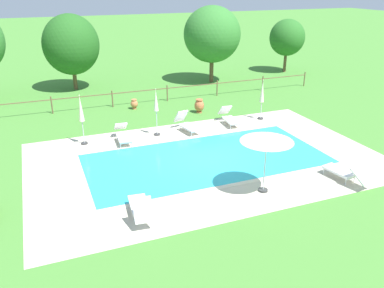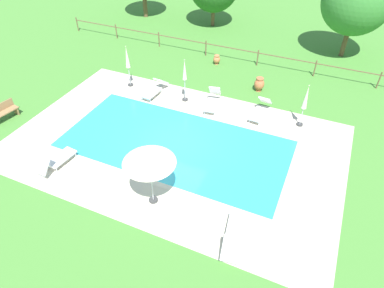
{
  "view_description": "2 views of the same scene",
  "coord_description": "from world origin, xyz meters",
  "px_view_note": "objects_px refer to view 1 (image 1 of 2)",
  "views": [
    {
      "loc": [
        -6.63,
        -14.79,
        7.38
      ],
      "look_at": [
        -0.5,
        0.5,
        0.6
      ],
      "focal_mm": 37.42,
      "sensor_mm": 36.0,
      "label": 1
    },
    {
      "loc": [
        5.77,
        -10.92,
        10.2
      ],
      "look_at": [
        1.07,
        -0.41,
        0.64
      ],
      "focal_mm": 31.82,
      "sensor_mm": 36.0,
      "label": 2
    }
  ],
  "objects_px": {
    "sun_lounger_north_far": "(187,124)",
    "terracotta_urn_by_tree": "(134,104)",
    "patio_umbrella_closed_row_centre": "(156,105)",
    "tree_west_mid": "(212,34)",
    "sun_lounger_north_end": "(140,206)",
    "sun_lounger_south_mid": "(346,172)",
    "tree_centre": "(71,45)",
    "tree_east_mid": "(287,38)",
    "patio_umbrella_closed_row_west": "(262,94)",
    "sun_lounger_north_near_steps": "(123,134)",
    "terracotta_urn_near_fence": "(199,106)",
    "patio_umbrella_open_foreground": "(267,138)",
    "sun_lounger_north_mid": "(229,117)",
    "patio_umbrella_closed_row_mid_west": "(81,112)"
  },
  "relations": [
    {
      "from": "sun_lounger_north_far",
      "to": "terracotta_urn_by_tree",
      "type": "height_order",
      "value": "sun_lounger_north_far"
    },
    {
      "from": "patio_umbrella_closed_row_centre",
      "to": "tree_west_mid",
      "type": "xyz_separation_m",
      "value": [
        7.36,
        9.5,
        2.0
      ]
    },
    {
      "from": "sun_lounger_north_end",
      "to": "sun_lounger_south_mid",
      "type": "xyz_separation_m",
      "value": [
        8.19,
        -0.48,
        -0.03
      ]
    },
    {
      "from": "tree_centre",
      "to": "tree_east_mid",
      "type": "relative_size",
      "value": 1.2
    },
    {
      "from": "sun_lounger_south_mid",
      "to": "patio_umbrella_closed_row_west",
      "type": "relative_size",
      "value": 0.92
    },
    {
      "from": "sun_lounger_north_near_steps",
      "to": "tree_west_mid",
      "type": "xyz_separation_m",
      "value": [
        9.16,
        9.71,
        3.23
      ]
    },
    {
      "from": "patio_umbrella_closed_row_centre",
      "to": "terracotta_urn_near_fence",
      "type": "bearing_deg",
      "value": 37.47
    },
    {
      "from": "sun_lounger_north_near_steps",
      "to": "tree_west_mid",
      "type": "height_order",
      "value": "tree_west_mid"
    },
    {
      "from": "patio_umbrella_open_foreground",
      "to": "patio_umbrella_closed_row_west",
      "type": "bearing_deg",
      "value": 59.77
    },
    {
      "from": "patio_umbrella_open_foreground",
      "to": "patio_umbrella_closed_row_west",
      "type": "xyz_separation_m",
      "value": [
        4.29,
        7.37,
        -0.71
      ]
    },
    {
      "from": "sun_lounger_north_mid",
      "to": "tree_east_mid",
      "type": "bearing_deg",
      "value": 44.45
    },
    {
      "from": "patio_umbrella_open_foreground",
      "to": "patio_umbrella_closed_row_centre",
      "type": "relative_size",
      "value": 0.98
    },
    {
      "from": "patio_umbrella_closed_row_mid_west",
      "to": "tree_centre",
      "type": "relative_size",
      "value": 0.47
    },
    {
      "from": "sun_lounger_north_far",
      "to": "terracotta_urn_near_fence",
      "type": "xyz_separation_m",
      "value": [
        1.82,
        2.68,
        0.04
      ]
    },
    {
      "from": "sun_lounger_north_mid",
      "to": "patio_umbrella_closed_row_west",
      "type": "xyz_separation_m",
      "value": [
        2.05,
        0.08,
        1.07
      ]
    },
    {
      "from": "patio_umbrella_open_foreground",
      "to": "sun_lounger_south_mid",
      "type": "bearing_deg",
      "value": -7.61
    },
    {
      "from": "sun_lounger_north_end",
      "to": "terracotta_urn_by_tree",
      "type": "bearing_deg",
      "value": 76.71
    },
    {
      "from": "sun_lounger_north_mid",
      "to": "tree_centre",
      "type": "xyz_separation_m",
      "value": [
        -6.93,
        10.97,
        2.8
      ]
    },
    {
      "from": "terracotta_urn_by_tree",
      "to": "tree_west_mid",
      "type": "distance_m",
      "value": 9.29
    },
    {
      "from": "tree_west_mid",
      "to": "sun_lounger_north_mid",
      "type": "bearing_deg",
      "value": -108.68
    },
    {
      "from": "terracotta_urn_near_fence",
      "to": "terracotta_urn_by_tree",
      "type": "relative_size",
      "value": 1.34
    },
    {
      "from": "patio_umbrella_closed_row_west",
      "to": "tree_west_mid",
      "type": "relative_size",
      "value": 0.4
    },
    {
      "from": "patio_umbrella_closed_row_west",
      "to": "terracotta_urn_near_fence",
      "type": "relative_size",
      "value": 2.77
    },
    {
      "from": "sun_lounger_north_far",
      "to": "patio_umbrella_closed_row_mid_west",
      "type": "xyz_separation_m",
      "value": [
        -5.27,
        0.19,
        1.22
      ]
    },
    {
      "from": "sun_lounger_south_mid",
      "to": "tree_west_mid",
      "type": "bearing_deg",
      "value": 83.48
    },
    {
      "from": "tree_east_mid",
      "to": "tree_centre",
      "type": "bearing_deg",
      "value": 177.98
    },
    {
      "from": "patio_umbrella_closed_row_mid_west",
      "to": "terracotta_urn_near_fence",
      "type": "xyz_separation_m",
      "value": [
        7.09,
        2.49,
        -1.18
      ]
    },
    {
      "from": "patio_umbrella_closed_row_west",
      "to": "terracotta_urn_near_fence",
      "type": "distance_m",
      "value": 3.82
    },
    {
      "from": "patio_umbrella_closed_row_west",
      "to": "patio_umbrella_closed_row_centre",
      "type": "distance_m",
      "value": 6.25
    },
    {
      "from": "sun_lounger_north_end",
      "to": "tree_west_mid",
      "type": "distance_m",
      "value": 19.72
    },
    {
      "from": "patio_umbrella_closed_row_centre",
      "to": "tree_east_mid",
      "type": "relative_size",
      "value": 0.55
    },
    {
      "from": "patio_umbrella_closed_row_centre",
      "to": "sun_lounger_north_mid",
      "type": "bearing_deg",
      "value": 2.24
    },
    {
      "from": "sun_lounger_north_end",
      "to": "patio_umbrella_open_foreground",
      "type": "xyz_separation_m",
      "value": [
        4.74,
        -0.02,
        1.77
      ]
    },
    {
      "from": "sun_lounger_north_mid",
      "to": "patio_umbrella_closed_row_mid_west",
      "type": "height_order",
      "value": "patio_umbrella_closed_row_mid_west"
    },
    {
      "from": "patio_umbrella_closed_row_mid_west",
      "to": "terracotta_urn_by_tree",
      "type": "distance_m",
      "value": 6.06
    },
    {
      "from": "sun_lounger_south_mid",
      "to": "tree_centre",
      "type": "distance_m",
      "value": 20.6
    },
    {
      "from": "tree_east_mid",
      "to": "patio_umbrella_open_foreground",
      "type": "bearing_deg",
      "value": -125.96
    },
    {
      "from": "sun_lounger_north_near_steps",
      "to": "sun_lounger_north_far",
      "type": "relative_size",
      "value": 1.07
    },
    {
      "from": "sun_lounger_north_far",
      "to": "sun_lounger_north_near_steps",
      "type": "bearing_deg",
      "value": -177.17
    },
    {
      "from": "sun_lounger_north_far",
      "to": "patio_umbrella_closed_row_west",
      "type": "bearing_deg",
      "value": 3.46
    },
    {
      "from": "sun_lounger_south_mid",
      "to": "patio_umbrella_open_foreground",
      "type": "height_order",
      "value": "patio_umbrella_open_foreground"
    },
    {
      "from": "terracotta_urn_near_fence",
      "to": "tree_west_mid",
      "type": "height_order",
      "value": "tree_west_mid"
    },
    {
      "from": "sun_lounger_north_mid",
      "to": "tree_west_mid",
      "type": "bearing_deg",
      "value": 71.32
    },
    {
      "from": "patio_umbrella_closed_row_centre",
      "to": "tree_centre",
      "type": "bearing_deg",
      "value": 103.76
    },
    {
      "from": "tree_west_mid",
      "to": "tree_centre",
      "type": "distance_m",
      "value": 10.22
    },
    {
      "from": "sun_lounger_north_near_steps",
      "to": "patio_umbrella_closed_row_centre",
      "type": "bearing_deg",
      "value": 6.51
    },
    {
      "from": "sun_lounger_north_near_steps",
      "to": "tree_west_mid",
      "type": "relative_size",
      "value": 0.36
    },
    {
      "from": "sun_lounger_north_near_steps",
      "to": "tree_centre",
      "type": "xyz_separation_m",
      "value": [
        -0.92,
        11.34,
        2.81
      ]
    },
    {
      "from": "patio_umbrella_closed_row_west",
      "to": "sun_lounger_north_far",
      "type": "bearing_deg",
      "value": -176.54
    },
    {
      "from": "terracotta_urn_near_fence",
      "to": "patio_umbrella_closed_row_centre",
      "type": "bearing_deg",
      "value": -142.53
    }
  ]
}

